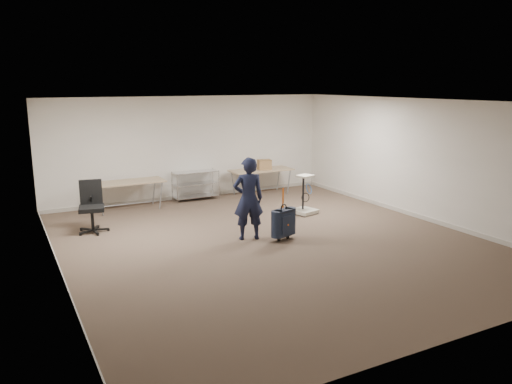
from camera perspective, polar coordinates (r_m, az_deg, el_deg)
ground at (r=10.14m, az=1.71°, el=-5.71°), size 9.00×9.00×0.00m
room_shell at (r=11.30m, az=-1.73°, el=-3.54°), size 8.00×9.00×9.00m
folding_table_left at (r=12.90m, az=-14.45°, el=0.95°), size 1.80×0.75×0.73m
folding_table_right at (r=14.23m, az=0.59°, el=2.39°), size 1.80×0.75×0.73m
wire_shelf at (r=13.72m, az=-6.92°, el=0.92°), size 1.22×0.47×0.80m
person at (r=10.10m, az=-0.88°, el=-0.78°), size 0.70×0.55×1.70m
suitcase at (r=10.16m, az=3.16°, el=-3.52°), size 0.44×0.33×1.09m
office_chair at (r=11.29m, az=-18.20°, el=-2.68°), size 0.67×0.67×1.11m
equipment_cart at (r=12.27m, az=5.57°, el=-1.32°), size 0.64×0.64×0.96m
cardboard_box at (r=14.23m, az=0.96°, el=3.17°), size 0.41×0.34×0.27m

